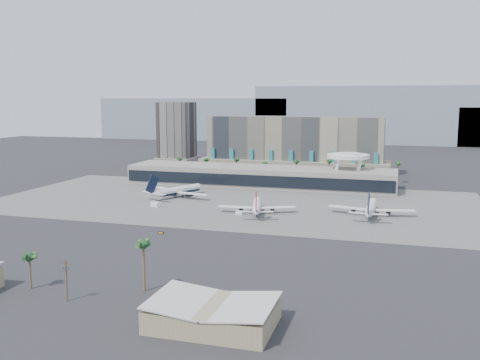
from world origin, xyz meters
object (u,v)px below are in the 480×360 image
(airliner_left, at_px, (178,190))
(taxiway_sign, at_px, (161,233))
(airliner_right, at_px, (371,208))
(service_vehicle_b, at_px, (240,213))
(airliner_centre, at_px, (257,206))
(utility_pole, at_px, (66,276))
(service_vehicle_a, at_px, (156,204))

(airliner_left, xyz_separation_m, taxiway_sign, (26.18, -79.43, -3.25))
(airliner_right, distance_m, service_vehicle_b, 62.72)
(service_vehicle_b, relative_size, taxiway_sign, 1.46)
(airliner_centre, xyz_separation_m, service_vehicle_b, (-7.13, -5.28, -2.57))
(airliner_right, bearing_deg, service_vehicle_b, -164.41)
(utility_pole, bearing_deg, airliner_right, 61.01)
(airliner_right, bearing_deg, airliner_centre, -167.91)
(utility_pole, bearing_deg, service_vehicle_b, 83.18)
(airliner_right, relative_size, taxiway_sign, 17.85)
(service_vehicle_a, xyz_separation_m, taxiway_sign, (26.20, -50.62, -0.73))
(airliner_left, bearing_deg, airliner_centre, -3.39)
(airliner_right, relative_size, service_vehicle_b, 12.24)
(airliner_left, bearing_deg, airliner_right, 15.06)
(airliner_left, distance_m, service_vehicle_b, 58.08)
(utility_pole, distance_m, airliner_centre, 126.88)
(airliner_centre, relative_size, service_vehicle_b, 11.32)
(airliner_right, bearing_deg, service_vehicle_a, -173.47)
(airliner_centre, bearing_deg, airliner_right, -2.71)
(service_vehicle_b, bearing_deg, utility_pole, -83.10)
(airliner_centre, bearing_deg, utility_pole, -113.37)
(service_vehicle_b, distance_m, taxiway_sign, 49.57)
(service_vehicle_a, bearing_deg, taxiway_sign, -39.59)
(utility_pole, xyz_separation_m, service_vehicle_a, (-32.46, 125.26, -5.89))
(service_vehicle_b, bearing_deg, airliner_centre, 50.23)
(airliner_right, height_order, service_vehicle_a, airliner_right)
(airliner_left, bearing_deg, utility_pole, -53.16)
(airliner_left, xyz_separation_m, service_vehicle_a, (-0.02, -28.80, -2.53))
(utility_pole, height_order, taxiway_sign, utility_pole)
(service_vehicle_a, distance_m, service_vehicle_b, 47.10)
(airliner_right, bearing_deg, airliner_left, 171.28)
(airliner_centre, xyz_separation_m, airliner_right, (53.56, 10.33, 0.22))
(airliner_centre, distance_m, airliner_right, 54.54)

